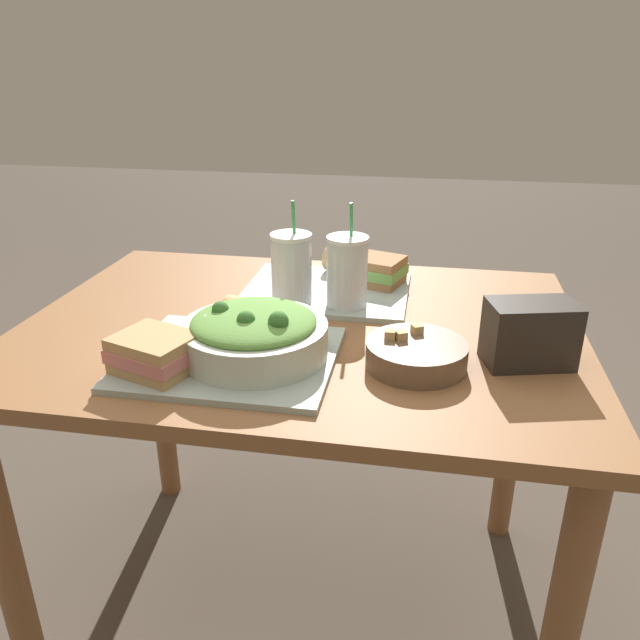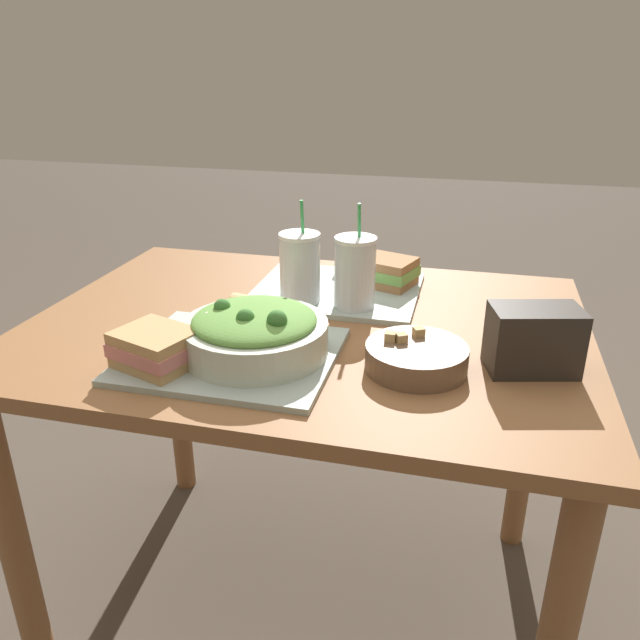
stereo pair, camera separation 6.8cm
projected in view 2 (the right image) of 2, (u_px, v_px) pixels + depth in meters
ground_plane at (309, 600)px, 1.60m from camera, size 12.00×12.00×0.00m
dining_table at (307, 374)px, 1.34m from camera, size 1.14×0.84×0.78m
tray_near at (232, 355)px, 1.14m from camera, size 0.37×0.32×0.01m
tray_far at (337, 291)px, 1.45m from camera, size 0.37×0.32×0.01m
salad_bowl at (255, 331)px, 1.12m from camera, size 0.26×0.26×0.10m
soup_bowl at (416, 357)px, 1.09m from camera, size 0.18×0.18×0.06m
sandwich_near at (156, 348)px, 1.08m from camera, size 0.16×0.15×0.06m
baguette_near at (258, 313)px, 1.23m from camera, size 0.12×0.08×0.06m
sandwich_far at (384, 271)px, 1.46m from camera, size 0.17×0.14×0.06m
baguette_far at (358, 261)px, 1.54m from camera, size 0.11×0.09×0.06m
drink_cup_dark at (300, 270)px, 1.34m from camera, size 0.09×0.09×0.23m
drink_cup_red at (355, 274)px, 1.32m from camera, size 0.09×0.09×0.23m
chip_bag at (534, 340)px, 1.08m from camera, size 0.17×0.12×0.12m
napkin_folded at (269, 319)px, 1.30m from camera, size 0.18×0.13×0.00m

